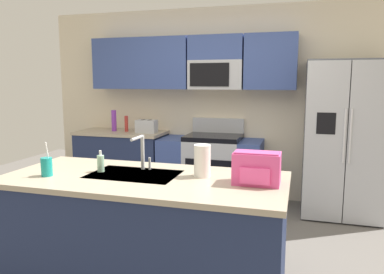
% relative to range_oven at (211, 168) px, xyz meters
% --- Properties ---
extents(ground_plane, '(9.00, 9.00, 0.00)m').
position_rel_range_oven_xyz_m(ground_plane, '(0.12, -1.80, -0.44)').
color(ground_plane, '#66605B').
rests_on(ground_plane, ground).
extents(kitchen_wall_unit, '(5.20, 0.43, 2.60)m').
position_rel_range_oven_xyz_m(kitchen_wall_unit, '(-0.02, 0.28, 1.03)').
color(kitchen_wall_unit, beige).
rests_on(kitchen_wall_unit, ground).
extents(back_counter, '(1.26, 0.63, 0.90)m').
position_rel_range_oven_xyz_m(back_counter, '(-1.32, -0.00, 0.01)').
color(back_counter, '#1E2A4D').
rests_on(back_counter, ground).
extents(range_oven, '(1.36, 0.61, 1.10)m').
position_rel_range_oven_xyz_m(range_oven, '(0.00, 0.00, 0.00)').
color(range_oven, '#B7BABF').
rests_on(range_oven, ground).
extents(refrigerator, '(0.90, 0.76, 1.85)m').
position_rel_range_oven_xyz_m(refrigerator, '(1.63, -0.07, 0.48)').
color(refrigerator, '#4C4F54').
rests_on(refrigerator, ground).
extents(island_counter, '(2.12, 0.96, 0.90)m').
position_rel_range_oven_xyz_m(island_counter, '(0.02, -2.26, 0.01)').
color(island_counter, '#1E2A4D').
rests_on(island_counter, ground).
extents(toaster, '(0.28, 0.16, 0.18)m').
position_rel_range_oven_xyz_m(toaster, '(-0.90, -0.05, 0.55)').
color(toaster, '#B7BABF').
rests_on(toaster, back_counter).
extents(pepper_mill, '(0.05, 0.05, 0.22)m').
position_rel_range_oven_xyz_m(pepper_mill, '(-1.23, -0.00, 0.57)').
color(pepper_mill, '#B2332D').
rests_on(pepper_mill, back_counter).
extents(bottle_purple, '(0.07, 0.07, 0.30)m').
position_rel_range_oven_xyz_m(bottle_purple, '(-1.43, 0.00, 0.61)').
color(bottle_purple, purple).
rests_on(bottle_purple, back_counter).
extents(sink_faucet, '(0.09, 0.22, 0.28)m').
position_rel_range_oven_xyz_m(sink_faucet, '(-0.07, -2.07, 0.62)').
color(sink_faucet, '#B7BABF').
rests_on(sink_faucet, island_counter).
extents(drink_cup_teal, '(0.08, 0.08, 0.26)m').
position_rel_range_oven_xyz_m(drink_cup_teal, '(-0.68, -2.45, 0.53)').
color(drink_cup_teal, teal).
rests_on(drink_cup_teal, island_counter).
extents(soap_dispenser, '(0.06, 0.06, 0.17)m').
position_rel_range_oven_xyz_m(soap_dispenser, '(-0.36, -2.21, 0.53)').
color(soap_dispenser, '#A5D8B2').
rests_on(soap_dispenser, island_counter).
extents(paper_towel_roll, '(0.12, 0.12, 0.24)m').
position_rel_range_oven_xyz_m(paper_towel_roll, '(0.44, -2.13, 0.58)').
color(paper_towel_roll, white).
rests_on(paper_towel_roll, island_counter).
extents(backpack, '(0.32, 0.22, 0.23)m').
position_rel_range_oven_xyz_m(backpack, '(0.86, -2.22, 0.57)').
color(backpack, '#EA4C93').
rests_on(backpack, island_counter).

